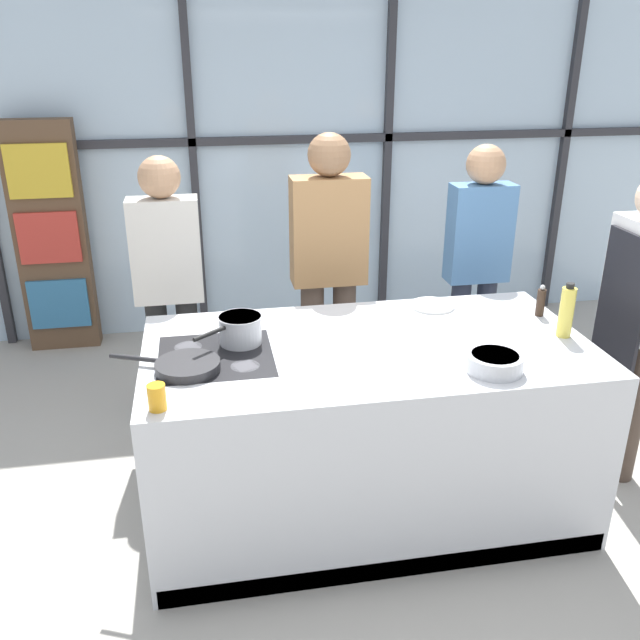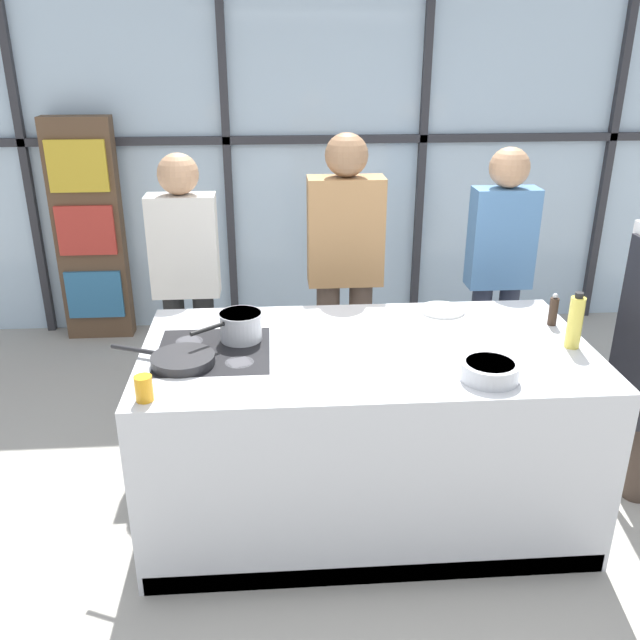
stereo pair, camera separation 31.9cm
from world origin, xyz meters
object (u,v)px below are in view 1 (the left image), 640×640
Objects in this scene: mixing_bowl at (494,362)px; white_plate at (432,305)px; spectator_center_left at (329,262)px; pepper_grinder at (541,302)px; spectator_far_left at (168,278)px; juice_glass_near at (157,397)px; saucepan at (240,329)px; spectator_center_right at (477,259)px; oil_bottle at (566,312)px; chef at (637,313)px; frying_pan at (186,365)px.

white_plate is at bearing 91.08° from mixing_bowl.
spectator_center_left reaches higher than pepper_grinder.
white_plate is (1.41, -0.59, -0.04)m from spectator_far_left.
white_plate is 0.78m from mixing_bowl.
mixing_bowl reaches higher than white_plate.
spectator_center_left is 1.74m from juice_glass_near.
pepper_grinder is at bearing 18.36° from juice_glass_near.
saucepan is 1.36× the size of white_plate.
saucepan is at bearing 155.48° from mixing_bowl.
oil_bottle is at bearing 90.31° from spectator_center_right.
spectator_center_left is at bearing 127.80° from white_plate.
chef reaches higher than mixing_bowl.
oil_bottle is (0.49, 0.29, 0.09)m from mixing_bowl.
saucepan is (0.36, -0.88, 0.03)m from spectator_far_left.
spectator_center_left is 7.41× the size of white_plate.
juice_glass_near is (-1.43, -0.08, 0.01)m from mixing_bowl.
white_plate is (1.31, 0.53, -0.02)m from frying_pan.
chef reaches higher than juice_glass_near.
spectator_center_left is 7.14× the size of mixing_bowl.
saucepan is (-1.55, -0.88, 0.01)m from spectator_center_right.
mixing_bowl is at bearing 136.20° from spectator_far_left.
oil_bottle is (0.50, -0.49, 0.12)m from white_plate.
saucepan reaches higher than white_plate.
mixing_bowl is at bearing -24.52° from saucepan.
frying_pan is at bearing 31.96° from spectator_center_right.
spectator_far_left is at bearing 157.29° from white_plate.
spectator_center_right is 15.77× the size of juice_glass_near.
frying_pan is 1.49× the size of saucepan.
chef is 1.73m from spectator_center_left.
spectator_far_left is 0.95m from saucepan.
chef reaches higher than oil_bottle.
spectator_center_right is 0.77m from white_plate.
spectator_center_right reaches higher than mixing_bowl.
chef is 6.94× the size of white_plate.
spectator_far_left is at bearing 69.13° from chef.
saucepan is at bearing 43.94° from frying_pan.
chef is 2.32m from frying_pan.
chef is at bearing -1.10° from saucepan.
mixing_bowl is (-0.99, -0.45, 0.02)m from chef.
pepper_grinder is at bearing 77.29° from chef.
oil_bottle is (1.81, 0.05, 0.10)m from frying_pan.
spectator_center_left is at bearing 131.71° from oil_bottle.
frying_pan is at bearing 95.09° from chef.
spectator_center_right reaches higher than white_plate.
saucepan is 3.04× the size of juice_glass_near.
spectator_far_left is 1.98m from mixing_bowl.
chef reaches higher than white_plate.
spectator_center_left is 1.45m from mixing_bowl.
juice_glass_near is at bearing 102.35° from chef.
spectator_center_left is at bearing 57.78° from chef.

